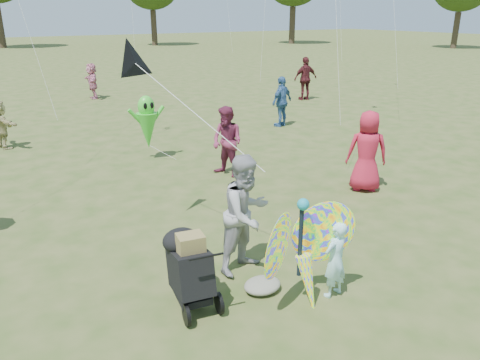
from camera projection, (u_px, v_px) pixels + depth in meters
name	position (u px, v px, depth m)	size (l,w,h in m)	color
ground	(302.00, 273.00, 7.21)	(160.00, 160.00, 0.00)	#51592B
child_girl	(335.00, 260.00, 6.46)	(0.41, 0.27, 1.13)	#AEECF7
adult_man	(246.00, 214.00, 7.03)	(0.90, 0.70, 1.85)	#9C9CA1
grey_bag	(262.00, 285.00, 6.71)	(0.56, 0.46, 0.18)	gray
crowd_a	(367.00, 151.00, 10.28)	(0.88, 0.57, 1.80)	#B01C34
crowd_c	(282.00, 102.00, 16.18)	(1.01, 0.42, 1.73)	#366096
crowd_d	(1.00, 125.00, 13.56)	(1.31, 0.42, 1.42)	tan
crowd_e	(227.00, 142.00, 11.21)	(0.83, 0.64, 1.70)	#772746
crowd_h	(305.00, 79.00, 21.06)	(1.12, 0.47, 1.91)	#4C191E
crowd_j	(92.00, 81.00, 21.44)	(1.48, 0.47, 1.60)	#C4708C
jogging_stroller	(188.00, 264.00, 6.24)	(0.60, 1.09, 1.09)	black
butterfly_kite	(304.00, 253.00, 6.21)	(1.74, 0.75, 1.74)	red
delta_kite_rig	(136.00, 64.00, 7.66)	(1.65, 2.39, 1.92)	black
alien_kite	(147.00, 124.00, 12.43)	(1.12, 0.69, 1.74)	green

